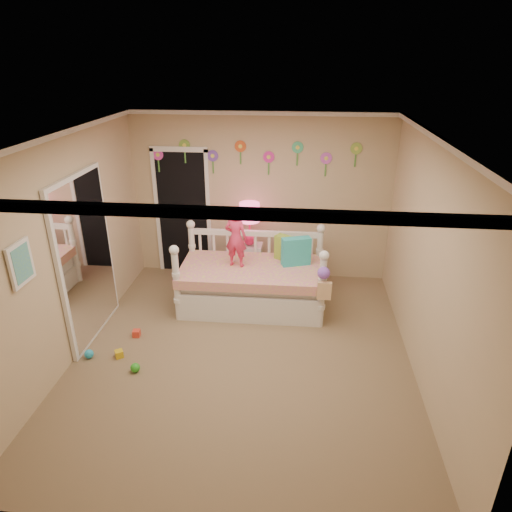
# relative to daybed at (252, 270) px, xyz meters

# --- Properties ---
(floor) EXTENTS (4.00, 4.50, 0.01)m
(floor) POSITION_rel_daybed_xyz_m (0.02, -1.20, -0.55)
(floor) COLOR #7F684C
(floor) RESTS_ON ground
(ceiling) EXTENTS (4.00, 4.50, 0.01)m
(ceiling) POSITION_rel_daybed_xyz_m (0.02, -1.20, 2.05)
(ceiling) COLOR white
(ceiling) RESTS_ON floor
(back_wall) EXTENTS (4.00, 0.01, 2.60)m
(back_wall) POSITION_rel_daybed_xyz_m (0.02, 1.05, 0.75)
(back_wall) COLOR tan
(back_wall) RESTS_ON floor
(left_wall) EXTENTS (0.01, 4.50, 2.60)m
(left_wall) POSITION_rel_daybed_xyz_m (-1.98, -1.20, 0.75)
(left_wall) COLOR tan
(left_wall) RESTS_ON floor
(right_wall) EXTENTS (0.01, 4.50, 2.60)m
(right_wall) POSITION_rel_daybed_xyz_m (2.02, -1.20, 0.75)
(right_wall) COLOR tan
(right_wall) RESTS_ON floor
(crown_molding) EXTENTS (4.00, 4.50, 0.06)m
(crown_molding) POSITION_rel_daybed_xyz_m (0.02, -1.20, 2.02)
(crown_molding) COLOR white
(crown_molding) RESTS_ON ceiling
(daybed) EXTENTS (2.05, 1.12, 1.11)m
(daybed) POSITION_rel_daybed_xyz_m (0.00, 0.00, 0.00)
(daybed) COLOR white
(daybed) RESTS_ON floor
(pillow_turquoise) EXTENTS (0.43, 0.26, 0.40)m
(pillow_turquoise) POSITION_rel_daybed_xyz_m (0.61, 0.13, 0.26)
(pillow_turquoise) COLOR #25BB9D
(pillow_turquoise) RESTS_ON daybed
(pillow_lime) EXTENTS (0.40, 0.32, 0.36)m
(pillow_lime) POSITION_rel_daybed_xyz_m (0.49, 0.26, 0.24)
(pillow_lime) COLOR #93BC39
(pillow_lime) RESTS_ON daybed
(child) EXTENTS (0.34, 0.25, 0.84)m
(child) POSITION_rel_daybed_xyz_m (-0.22, 0.01, 0.48)
(child) COLOR #E83461
(child) RESTS_ON daybed
(nightstand) EXTENTS (0.39, 0.30, 0.64)m
(nightstand) POSITION_rel_daybed_xyz_m (-0.11, 0.72, -0.23)
(nightstand) COLOR white
(nightstand) RESTS_ON floor
(table_lamp) EXTENTS (0.31, 0.31, 0.67)m
(table_lamp) POSITION_rel_daybed_xyz_m (-0.11, 0.72, 0.53)
(table_lamp) COLOR #F52062
(table_lamp) RESTS_ON nightstand
(closet_doorway) EXTENTS (0.90, 0.04, 2.07)m
(closet_doorway) POSITION_rel_daybed_xyz_m (-1.23, 1.03, 0.48)
(closet_doorway) COLOR black
(closet_doorway) RESTS_ON back_wall
(flower_decals) EXTENTS (3.40, 0.02, 0.50)m
(flower_decals) POSITION_rel_daybed_xyz_m (-0.07, 1.04, 1.39)
(flower_decals) COLOR #B2668C
(flower_decals) RESTS_ON back_wall
(mirror_closet) EXTENTS (0.07, 1.30, 2.10)m
(mirror_closet) POSITION_rel_daybed_xyz_m (-1.94, -0.90, 0.50)
(mirror_closet) COLOR white
(mirror_closet) RESTS_ON left_wall
(wall_picture) EXTENTS (0.05, 0.34, 0.42)m
(wall_picture) POSITION_rel_daybed_xyz_m (-1.95, -2.10, 1.00)
(wall_picture) COLOR white
(wall_picture) RESTS_ON left_wall
(hanging_bag) EXTENTS (0.20, 0.16, 0.36)m
(hanging_bag) POSITION_rel_daybed_xyz_m (0.97, -0.55, 0.12)
(hanging_bag) COLOR beige
(hanging_bag) RESTS_ON daybed
(toy_scatter) EXTENTS (1.25, 1.51, 0.11)m
(toy_scatter) POSITION_rel_daybed_xyz_m (-1.47, -1.43, -0.50)
(toy_scatter) COLOR #996666
(toy_scatter) RESTS_ON floor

